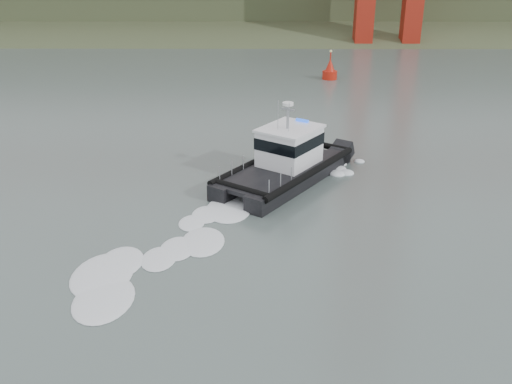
# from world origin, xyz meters

# --- Properties ---
(ground) EXTENTS (400.00, 400.00, 0.00)m
(ground) POSITION_xyz_m (0.00, 0.00, 0.00)
(ground) COLOR #4A5854
(ground) RESTS_ON ground
(patrol_boat) EXTENTS (10.70, 12.64, 5.97)m
(patrol_boat) POSITION_xyz_m (2.46, 14.10, 1.49)
(patrol_boat) COLOR black
(patrol_boat) RESTS_ON ground
(nav_buoy) EXTENTS (1.87, 1.87, 3.89)m
(nav_buoy) POSITION_xyz_m (9.45, 48.17, 1.02)
(nav_buoy) COLOR #B51A0C
(nav_buoy) RESTS_ON ground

